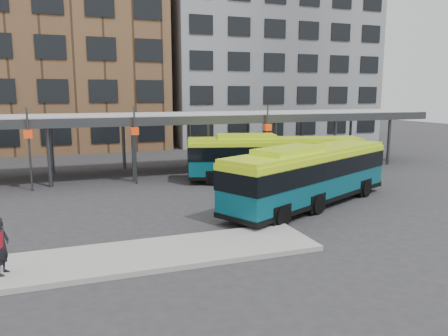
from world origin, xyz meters
TOP-DOWN VIEW (x-y plane):
  - ground at (0.00, 0.00)m, footprint 120.00×120.00m
  - boarding_island at (-5.50, -3.00)m, footprint 14.00×3.00m
  - canopy at (-0.06, 12.87)m, footprint 40.00×6.53m
  - building_brick at (-10.00, 32.00)m, footprint 26.00×14.00m
  - building_grey at (16.00, 32.00)m, footprint 24.00×14.00m
  - bus_front at (4.37, 1.30)m, footprint 11.20×7.19m
  - bus_rear at (5.46, 7.58)m, footprint 11.28×5.11m
  - pedestrian at (-8.99, -3.33)m, footprint 0.59×0.75m
  - bike_rack at (13.61, 12.11)m, footprint 6.71×1.38m

SIDE VIEW (x-z plane):
  - ground at x=0.00m, z-range 0.00..0.00m
  - boarding_island at x=-5.50m, z-range 0.00..0.18m
  - bike_rack at x=13.61m, z-range -0.04..1.00m
  - pedestrian at x=-8.99m, z-range 0.19..1.98m
  - bus_rear at x=5.46m, z-range 0.06..3.11m
  - bus_front at x=4.37m, z-range 0.06..3.18m
  - canopy at x=-0.06m, z-range 1.51..6.31m
  - building_grey at x=16.00m, z-range 0.00..20.00m
  - building_brick at x=-10.00m, z-range 0.00..22.00m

